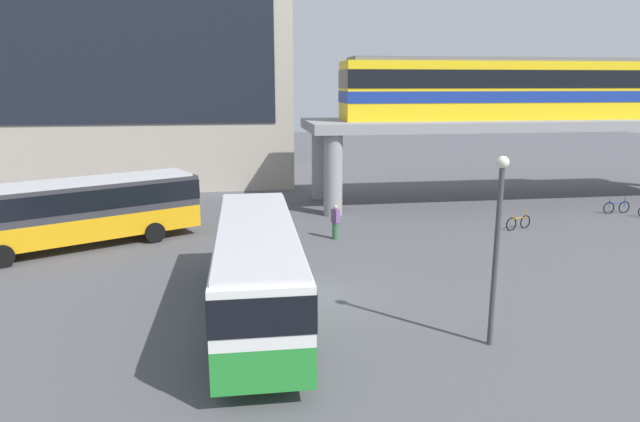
{
  "coord_description": "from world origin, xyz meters",
  "views": [
    {
      "loc": [
        -2.55,
        -19.19,
        7.64
      ],
      "look_at": [
        1.01,
        4.16,
        2.2
      ],
      "focal_mm": 31.2,
      "sensor_mm": 36.0,
      "label": 1
    }
  ],
  "objects_px": {
    "station_building": "(115,64)",
    "bus_main": "(257,261)",
    "train": "(517,88)",
    "bicycle_orange": "(518,223)",
    "pedestrian_waiting_near_stop": "(335,223)",
    "bicycle_blue": "(617,207)",
    "bus_secondary": "(79,206)"
  },
  "relations": [
    {
      "from": "train",
      "to": "bus_main",
      "type": "distance_m",
      "value": 24.82
    },
    {
      "from": "bus_secondary",
      "to": "pedestrian_waiting_near_stop",
      "type": "distance_m",
      "value": 12.25
    },
    {
      "from": "bicycle_blue",
      "to": "pedestrian_waiting_near_stop",
      "type": "bearing_deg",
      "value": -170.28
    },
    {
      "from": "bus_main",
      "to": "pedestrian_waiting_near_stop",
      "type": "height_order",
      "value": "bus_main"
    },
    {
      "from": "bicycle_orange",
      "to": "bicycle_blue",
      "type": "bearing_deg",
      "value": 18.98
    },
    {
      "from": "station_building",
      "to": "train",
      "type": "relative_size",
      "value": 1.16
    },
    {
      "from": "train",
      "to": "bicycle_orange",
      "type": "bearing_deg",
      "value": -113.53
    },
    {
      "from": "station_building",
      "to": "pedestrian_waiting_near_stop",
      "type": "relative_size",
      "value": 15.03
    },
    {
      "from": "bus_main",
      "to": "bus_secondary",
      "type": "height_order",
      "value": "same"
    },
    {
      "from": "station_building",
      "to": "bus_main",
      "type": "xyz_separation_m",
      "value": [
        9.53,
        -28.86,
        -7.09
      ]
    },
    {
      "from": "station_building",
      "to": "bus_main",
      "type": "height_order",
      "value": "station_building"
    },
    {
      "from": "bus_main",
      "to": "bus_secondary",
      "type": "bearing_deg",
      "value": 129.64
    },
    {
      "from": "bus_secondary",
      "to": "train",
      "type": "bearing_deg",
      "value": 15.93
    },
    {
      "from": "station_building",
      "to": "bicycle_orange",
      "type": "xyz_separation_m",
      "value": [
        23.81,
        -19.32,
        -8.72
      ]
    },
    {
      "from": "station_building",
      "to": "bicycle_orange",
      "type": "bearing_deg",
      "value": -39.05
    },
    {
      "from": "train",
      "to": "bus_main",
      "type": "bearing_deg",
      "value": -136.06
    },
    {
      "from": "train",
      "to": "bus_secondary",
      "type": "xyz_separation_m",
      "value": [
        -25.38,
        -7.25,
        -5.35
      ]
    },
    {
      "from": "station_building",
      "to": "bicycle_blue",
      "type": "height_order",
      "value": "station_building"
    },
    {
      "from": "bus_secondary",
      "to": "pedestrian_waiting_near_stop",
      "type": "height_order",
      "value": "bus_secondary"
    },
    {
      "from": "station_building",
      "to": "bus_secondary",
      "type": "xyz_separation_m",
      "value": [
        1.59,
        -19.28,
        -7.09
      ]
    },
    {
      "from": "bus_main",
      "to": "bus_secondary",
      "type": "relative_size",
      "value": 1.01
    },
    {
      "from": "pedestrian_waiting_near_stop",
      "to": "bus_secondary",
      "type": "bearing_deg",
      "value": 178.05
    },
    {
      "from": "bicycle_orange",
      "to": "bus_main",
      "type": "bearing_deg",
      "value": -146.26
    },
    {
      "from": "train",
      "to": "bus_main",
      "type": "xyz_separation_m",
      "value": [
        -17.45,
        -16.82,
        -5.35
      ]
    },
    {
      "from": "bus_secondary",
      "to": "bicycle_orange",
      "type": "height_order",
      "value": "bus_secondary"
    },
    {
      "from": "train",
      "to": "bus_secondary",
      "type": "distance_m",
      "value": 26.94
    },
    {
      "from": "train",
      "to": "station_building",
      "type": "bearing_deg",
      "value": 155.96
    },
    {
      "from": "bicycle_orange",
      "to": "bus_secondary",
      "type": "bearing_deg",
      "value": 179.91
    },
    {
      "from": "bicycle_orange",
      "to": "pedestrian_waiting_near_stop",
      "type": "xyz_separation_m",
      "value": [
        -10.02,
        -0.38,
        0.47
      ]
    },
    {
      "from": "pedestrian_waiting_near_stop",
      "to": "bicycle_blue",
      "type": "bearing_deg",
      "value": 9.72
    },
    {
      "from": "train",
      "to": "pedestrian_waiting_near_stop",
      "type": "xyz_separation_m",
      "value": [
        -13.19,
        -7.66,
        -6.52
      ]
    },
    {
      "from": "bus_main",
      "to": "bus_secondary",
      "type": "distance_m",
      "value": 12.43
    }
  ]
}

